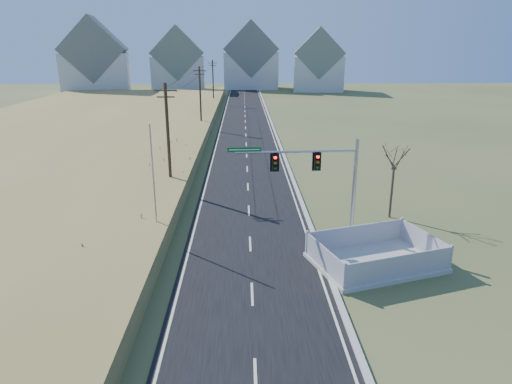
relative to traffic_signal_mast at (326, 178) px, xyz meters
name	(u,v)px	position (x,y,z in m)	size (l,w,h in m)	color
ground	(251,276)	(-4.67, -4.84, -4.04)	(260.00, 260.00, 0.00)	#4A5429
road	(245,124)	(-4.67, 45.16, -4.01)	(8.00, 180.00, 0.06)	black
curb	(272,123)	(-0.52, 45.16, -3.95)	(0.30, 180.00, 0.18)	#B2AFA8
reed_marsh	(69,132)	(-28.67, 35.16, -3.39)	(38.00, 110.00, 1.30)	#A88A4B
utility_pole_near	(168,137)	(-11.17, 10.16, 0.65)	(1.80, 0.26, 9.00)	#422D1E
utility_pole_mid	(200,97)	(-11.17, 40.16, 0.65)	(1.80, 0.26, 9.00)	#422D1E
utility_pole_far	(213,82)	(-11.17, 70.16, 0.65)	(1.80, 0.26, 9.00)	#422D1E
condo_nw	(95,62)	(-42.67, 95.16, 3.67)	(17.69, 13.38, 19.05)	silver
condo_nnw	(178,64)	(-22.67, 103.16, 2.90)	(14.93, 11.17, 17.03)	silver
condo_n	(251,61)	(-2.67, 107.16, 3.57)	(15.27, 10.20, 18.54)	silver
condo_ne	(319,65)	(15.33, 99.16, 2.80)	(14.12, 10.51, 16.52)	silver
traffic_signal_mast	(326,178)	(0.00, 0.00, 0.00)	(8.11, 0.72, 6.45)	#9EA0A5
fence_enclosure	(375,260)	(2.33, -3.75, -3.74)	(7.85, 6.44, 1.55)	#B7B5AD
open_sign	(350,282)	(0.31, -6.25, -3.70)	(0.51, 0.10, 0.63)	white
flagpole	(155,196)	(-10.53, -0.03, -1.08)	(0.33, 0.33, 7.40)	#B7B5AD
bare_tree	(395,156)	(5.45, 3.67, 0.46)	(2.11, 2.11, 5.58)	#4C3F33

